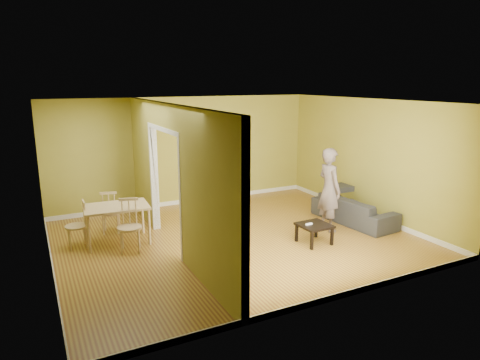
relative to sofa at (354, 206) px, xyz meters
name	(u,v)px	position (x,y,z in m)	size (l,w,h in m)	color
room_shell	(235,173)	(-2.70, 0.24, 0.94)	(6.50, 6.50, 6.50)	#A9882F
partition	(173,179)	(-3.90, 0.24, 0.94)	(0.22, 5.50, 2.60)	olive
wall_speaker	(242,124)	(-1.20, 2.93, 1.54)	(0.10, 0.10, 0.10)	black
sofa	(354,206)	(0.00, 0.00, 0.00)	(0.82, 1.91, 0.73)	black
person	(330,182)	(-0.79, -0.13, 0.63)	(0.56, 0.72, 1.98)	slate
bookshelf	(224,160)	(-1.74, 2.85, 0.66)	(0.86, 0.38, 2.05)	white
paper_box_navy_a	(227,179)	(-1.70, 2.80, 0.18)	(0.43, 0.28, 0.22)	navy
paper_box_teal	(224,164)	(-1.76, 2.80, 0.58)	(0.45, 0.29, 0.23)	teal
paper_box_navy_b	(226,147)	(-1.72, 2.80, 0.99)	(0.46, 0.30, 0.23)	navy
paper_box_navy_c	(225,138)	(-1.73, 2.80, 1.23)	(0.46, 0.30, 0.24)	navy
coffee_table	(314,227)	(-1.48, -0.62, -0.05)	(0.56, 0.56, 0.37)	black
game_controller	(309,224)	(-1.59, -0.59, 0.02)	(0.14, 0.04, 0.03)	white
dining_table	(116,210)	(-4.75, 1.06, 0.28)	(1.15, 0.77, 0.72)	tan
chair_left	(76,225)	(-5.46, 1.13, 0.07)	(0.40, 0.40, 0.87)	tan
chair_near	(129,226)	(-4.64, 0.53, 0.11)	(0.43, 0.43, 0.94)	tan
chair_far	(110,211)	(-4.76, 1.68, 0.08)	(0.40, 0.40, 0.88)	tan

